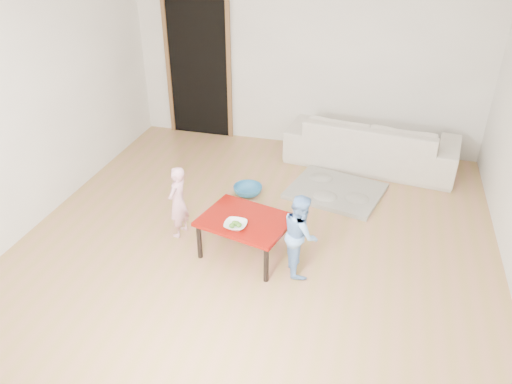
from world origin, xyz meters
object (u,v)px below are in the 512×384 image
at_px(basin, 248,190).
at_px(sofa, 371,142).
at_px(red_table, 246,237).
at_px(child_blue, 300,234).
at_px(child_pink, 178,202).
at_px(bowl, 236,225).

bearing_deg(basin, sofa, 41.69).
relative_size(red_table, basin, 2.41).
bearing_deg(child_blue, sofa, -32.13).
height_order(sofa, child_blue, child_blue).
bearing_deg(red_table, child_blue, -9.63).
xyz_separation_m(sofa, red_table, (-1.09, -2.43, -0.11)).
xyz_separation_m(child_pink, child_blue, (1.37, -0.26, 0.01)).
relative_size(red_table, bowl, 3.95).
xyz_separation_m(red_table, basin, (-0.31, 1.18, -0.16)).
xyz_separation_m(red_table, bowl, (-0.05, -0.17, 0.24)).
relative_size(red_table, child_blue, 1.03).
xyz_separation_m(child_pink, basin, (0.48, 1.02, -0.35)).
height_order(bowl, child_pink, child_pink).
relative_size(red_table, child_pink, 1.06).
relative_size(sofa, basin, 6.31).
bearing_deg(sofa, red_table, 73.17).
bearing_deg(child_pink, child_blue, 86.56).
bearing_deg(basin, red_table, -75.07).
xyz_separation_m(child_blue, basin, (-0.89, 1.28, -0.37)).
relative_size(bowl, child_blue, 0.26).
bearing_deg(sofa, bowl, 73.65).
xyz_separation_m(sofa, bowl, (-1.14, -2.60, 0.13)).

